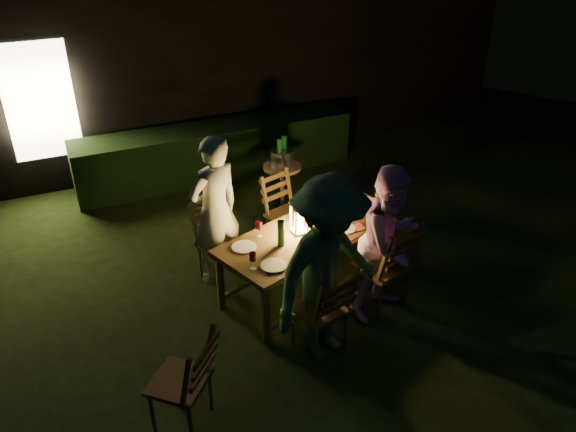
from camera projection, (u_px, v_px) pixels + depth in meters
name	position (u px, v px, depth m)	size (l,w,h in m)	color
garden_envelope	(196.00, 37.00, 10.02)	(40.00, 40.00, 3.20)	black
dining_table	(299.00, 242.00, 5.82)	(1.88, 1.35, 0.71)	#4C3519
chair_near_left	(321.00, 322.00, 5.23)	(0.54, 0.56, 0.99)	#4C3519
chair_near_right	(382.00, 281.00, 5.75)	(0.59, 0.62, 1.09)	#4C3519
chair_far_left	(221.00, 256.00, 6.21)	(0.54, 0.56, 0.97)	#4C3519
chair_far_right	(287.00, 225.00, 6.81)	(0.55, 0.57, 0.95)	#4C3519
chair_end	(372.00, 229.00, 6.73)	(0.57, 0.55, 0.96)	#4C3519
chair_spare	(183.00, 395.00, 4.47)	(0.63, 0.63, 0.97)	#4C3519
person_house_side	(215.00, 211.00, 5.97)	(0.62, 0.41, 1.70)	beige
person_opp_right	(390.00, 243.00, 5.49)	(0.79, 0.61, 1.62)	#CA8BC8
person_opp_left	(328.00, 271.00, 4.90)	(1.18, 0.68, 1.82)	#2D5B34
lantern	(299.00, 220.00, 5.77)	(0.16, 0.16, 0.35)	white
plate_far_left	(244.00, 247.00, 5.59)	(0.25, 0.25, 0.01)	white
plate_near_left	(274.00, 265.00, 5.32)	(0.25, 0.25, 0.01)	white
plate_far_right	(314.00, 213.00, 6.19)	(0.25, 0.25, 0.01)	white
plate_near_right	(344.00, 228.00, 5.91)	(0.25, 0.25, 0.01)	white
wineglass_a	(259.00, 229.00, 5.74)	(0.06, 0.06, 0.18)	#59070F
wineglass_b	(253.00, 261.00, 5.24)	(0.06, 0.06, 0.18)	#59070F
wineglass_c	(339.00, 229.00, 5.75)	(0.06, 0.06, 0.18)	#59070F
wineglass_d	(327.00, 203.00, 6.23)	(0.06, 0.06, 0.18)	#59070F
wineglass_e	(313.00, 244.00, 5.50)	(0.06, 0.06, 0.18)	silver
bottle_table	(281.00, 233.00, 5.57)	(0.07, 0.07, 0.28)	#0F471E
napkin_left	(311.00, 254.00, 5.49)	(0.18, 0.14, 0.01)	red
napkin_right	(356.00, 228.00, 5.92)	(0.18, 0.14, 0.01)	red
phone	(274.00, 272.00, 5.23)	(0.14, 0.07, 0.01)	black
side_table	(282.00, 171.00, 7.42)	(0.50, 0.50, 0.68)	#936D49
ice_bucket	(282.00, 158.00, 7.33)	(0.30, 0.30, 0.22)	#A5A8AD
bottle_bucket_a	(280.00, 156.00, 7.26)	(0.07, 0.07, 0.32)	#0F471E
bottle_bucket_b	(284.00, 153.00, 7.36)	(0.07, 0.07, 0.32)	#0F471E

